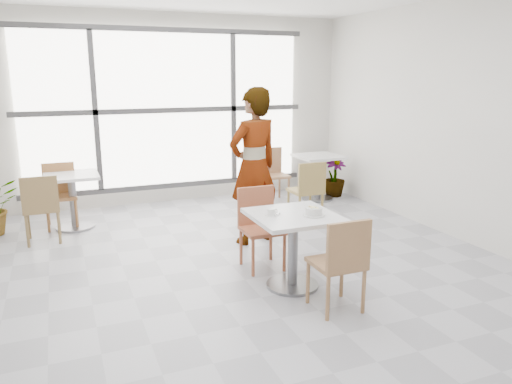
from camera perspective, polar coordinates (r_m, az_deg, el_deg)
name	(u,v)px	position (r m, az deg, el deg)	size (l,w,h in m)	color
floor	(245,280)	(5.14, -1.28, -10.16)	(7.00, 7.00, 0.00)	#9E9EA5
wall_back	(167,110)	(8.09, -10.32, 9.35)	(6.00, 6.00, 0.00)	silver
wall_right	(481,123)	(6.44, 24.69, 7.30)	(7.00, 7.00, 0.00)	silver
window	(168,110)	(8.03, -10.22, 9.33)	(4.60, 0.07, 2.52)	white
main_table	(293,236)	(4.82, 4.32, -5.16)	(0.80, 0.80, 0.75)	silver
chair_near	(341,259)	(4.37, 9.88, -7.67)	(0.42, 0.42, 0.87)	#9C6F47
chair_far	(259,222)	(5.35, 0.40, -3.47)	(0.42, 0.42, 0.87)	#A15537
oatmeal_bowl	(314,211)	(4.71, 6.71, -2.23)	(0.21, 0.21, 0.09)	silver
coffee_cup	(272,212)	(4.69, 1.83, -2.37)	(0.16, 0.13, 0.07)	silver
person	(254,167)	(6.00, -0.26, 2.94)	(0.70, 0.46, 1.92)	black
bg_table_left	(73,193)	(7.11, -20.51, -0.14)	(0.70, 0.70, 0.75)	white
bg_table_right	(318,171)	(8.25, 7.20, 2.44)	(0.70, 0.70, 0.75)	silver
bg_chair_left_near	(41,204)	(6.59, -23.67, -1.34)	(0.42, 0.42, 0.87)	olive
bg_chair_left_far	(60,190)	(7.28, -21.79, 0.17)	(0.42, 0.42, 0.87)	#9F683B
bg_chair_right_near	(308,187)	(6.98, 6.08, 0.54)	(0.42, 0.42, 0.87)	#9C8245
bg_chair_right_far	(272,171)	(8.14, 1.89, 2.48)	(0.42, 0.42, 0.87)	#9A6D4B
plant_right	(334,176)	(8.56, 9.07, 1.80)	(0.38, 0.38, 0.69)	#408E42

